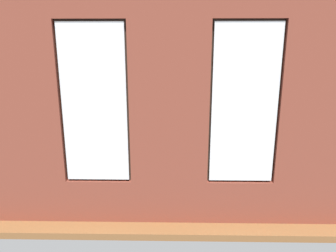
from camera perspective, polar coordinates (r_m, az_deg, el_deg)
ground_plane at (r=6.96m, az=0.52°, el=-6.85°), size 6.25×5.81×0.10m
brick_wall_with_windows at (r=4.08m, az=0.21°, el=1.45°), size 5.65×0.30×3.16m
white_wall_right at (r=6.96m, az=-23.06°, el=5.89°), size 0.10×4.81×3.16m
couch_by_window at (r=5.08m, az=2.02°, el=-10.37°), size 1.79×0.87×0.80m
couch_left at (r=6.98m, az=18.27°, el=-4.21°), size 0.88×1.75×0.80m
coffee_table at (r=6.63m, az=-1.09°, el=-4.10°), size 1.24×0.72×0.42m
cup_ceramic at (r=6.49m, az=-0.31°, el=-3.50°), size 0.09×0.09×0.10m
candle_jar at (r=6.69m, az=-2.40°, el=-2.87°), size 0.08×0.08×0.13m
table_plant_small at (r=6.58m, az=-1.10°, el=-2.66°), size 0.13×0.13×0.22m
remote_black at (r=6.53m, az=-4.40°, el=-3.79°), size 0.08×0.18×0.02m
media_console at (r=7.34m, az=-19.19°, el=-3.99°), size 1.07×0.42×0.52m
tv_flatscreen at (r=7.19m, az=-19.58°, el=0.73°), size 1.10×0.20×0.72m
papasan_chair at (r=8.20m, az=-2.15°, el=0.01°), size 1.13×1.13×0.70m
potted_plant_between_couches at (r=5.24m, az=16.99°, el=-7.71°), size 0.90×0.82×1.01m
potted_plant_beside_window_right at (r=5.29m, az=-21.42°, el=-7.53°), size 0.59×0.59×0.90m
potted_plant_foreground_right at (r=8.80m, az=-13.63°, el=3.33°), size 1.19×1.02×1.43m
potted_plant_mid_room_small at (r=7.62m, az=4.38°, el=-2.09°), size 0.25×0.25×0.52m
potted_plant_by_left_couch at (r=8.11m, az=12.88°, el=-1.52°), size 0.23×0.23×0.44m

